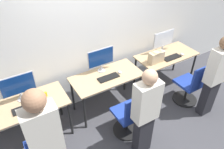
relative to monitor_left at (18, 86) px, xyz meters
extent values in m
plane|color=#3D3D42|center=(1.41, -0.46, -1.00)|extent=(20.00, 20.00, 0.00)
cube|color=silver|center=(1.41, 0.29, 0.40)|extent=(12.00, 0.05, 2.80)
cube|color=tan|center=(0.00, -0.15, -0.27)|extent=(1.26, 0.62, 0.02)
cylinder|color=black|center=(0.58, -0.41, -0.64)|extent=(0.04, 0.04, 0.72)
cylinder|color=black|center=(0.58, 0.11, -0.64)|extent=(0.04, 0.04, 0.72)
cylinder|color=#B2B2B7|center=(0.00, 0.00, -0.25)|extent=(0.14, 0.14, 0.01)
cylinder|color=#B2B2B7|center=(0.00, 0.00, -0.19)|extent=(0.04, 0.04, 0.12)
cube|color=#B2B2B7|center=(0.00, 0.00, 0.02)|extent=(0.50, 0.01, 0.33)
cube|color=navy|center=(0.00, -0.01, 0.02)|extent=(0.48, 0.01, 0.30)
cube|color=black|center=(0.00, -0.24, -0.25)|extent=(0.38, 0.15, 0.02)
ellipsoid|color=silver|center=(0.26, -0.21, -0.24)|extent=(0.06, 0.09, 0.03)
cube|color=navy|center=(0.03, -0.78, -0.57)|extent=(0.44, 0.44, 0.05)
cube|color=navy|center=(0.03, -0.98, -0.32)|extent=(0.40, 0.04, 0.44)
cube|color=silver|center=(0.05, -1.20, 0.18)|extent=(0.36, 0.20, 0.72)
sphere|color=#9E7051|center=(0.05, -1.20, 0.65)|extent=(0.23, 0.23, 0.23)
cube|color=tan|center=(1.41, -0.15, -0.27)|extent=(1.26, 0.62, 0.02)
cylinder|color=black|center=(0.83, -0.41, -0.64)|extent=(0.04, 0.04, 0.72)
cylinder|color=black|center=(1.99, -0.41, -0.64)|extent=(0.04, 0.04, 0.72)
cylinder|color=black|center=(0.83, 0.11, -0.64)|extent=(0.04, 0.04, 0.72)
cylinder|color=black|center=(1.99, 0.11, -0.64)|extent=(0.04, 0.04, 0.72)
cylinder|color=#B2B2B7|center=(1.41, 0.04, -0.25)|extent=(0.14, 0.14, 0.01)
cylinder|color=#B2B2B7|center=(1.41, 0.04, -0.19)|extent=(0.04, 0.04, 0.12)
cube|color=#B2B2B7|center=(1.41, 0.05, 0.02)|extent=(0.50, 0.01, 0.33)
cube|color=navy|center=(1.41, 0.04, 0.02)|extent=(0.48, 0.01, 0.30)
cube|color=black|center=(1.41, -0.21, -0.25)|extent=(0.38, 0.15, 0.02)
ellipsoid|color=silver|center=(1.66, -0.19, -0.24)|extent=(0.06, 0.09, 0.03)
cylinder|color=black|center=(1.41, -0.83, -0.99)|extent=(0.48, 0.48, 0.03)
cylinder|color=black|center=(1.41, -0.83, -0.78)|extent=(0.04, 0.04, 0.38)
cube|color=navy|center=(1.41, -0.83, -0.57)|extent=(0.44, 0.44, 0.05)
cube|color=navy|center=(1.41, -1.03, -0.32)|extent=(0.40, 0.04, 0.44)
cube|color=#232328|center=(1.41, -1.25, -0.65)|extent=(0.25, 0.16, 0.71)
cube|color=silver|center=(1.41, -1.25, 0.02)|extent=(0.36, 0.20, 0.62)
sphere|color=tan|center=(1.41, -1.25, 0.43)|extent=(0.20, 0.20, 0.20)
cube|color=tan|center=(2.83, -0.15, -0.27)|extent=(1.26, 0.62, 0.02)
cylinder|color=black|center=(2.25, -0.41, -0.64)|extent=(0.04, 0.04, 0.72)
cylinder|color=black|center=(3.40, -0.41, -0.64)|extent=(0.04, 0.04, 0.72)
cylinder|color=black|center=(2.25, 0.11, -0.64)|extent=(0.04, 0.04, 0.72)
cylinder|color=black|center=(3.40, 0.11, -0.64)|extent=(0.04, 0.04, 0.72)
cylinder|color=#B2B2B7|center=(2.83, 0.01, -0.25)|extent=(0.14, 0.14, 0.01)
cylinder|color=#B2B2B7|center=(2.83, 0.01, -0.19)|extent=(0.04, 0.04, 0.12)
cube|color=#B2B2B7|center=(2.83, 0.01, 0.02)|extent=(0.50, 0.01, 0.33)
cube|color=silver|center=(2.83, 0.00, 0.02)|extent=(0.48, 0.01, 0.30)
cube|color=black|center=(2.83, -0.29, -0.25)|extent=(0.38, 0.15, 0.02)
ellipsoid|color=silver|center=(3.08, -0.31, -0.24)|extent=(0.06, 0.09, 0.03)
cylinder|color=black|center=(2.86, -0.79, -0.99)|extent=(0.48, 0.48, 0.03)
cylinder|color=black|center=(2.86, -0.79, -0.78)|extent=(0.04, 0.04, 0.38)
cube|color=navy|center=(2.86, -0.79, -0.57)|extent=(0.44, 0.44, 0.05)
cube|color=navy|center=(2.86, -0.99, -0.32)|extent=(0.40, 0.04, 0.44)
cube|color=#232328|center=(2.92, -1.21, -0.64)|extent=(0.25, 0.16, 0.73)
cube|color=silver|center=(2.92, -1.21, 0.05)|extent=(0.36, 0.20, 0.64)
cube|color=tan|center=(2.45, -0.24, -0.15)|extent=(0.30, 0.14, 0.22)
torus|color=tan|center=(2.45, -0.24, -0.02)|extent=(0.18, 0.18, 0.01)
cube|color=yellow|center=(0.28, -0.12, -0.22)|extent=(0.16, 0.03, 0.08)
camera|label=1|loc=(-0.09, -2.84, 2.04)|focal=35.00mm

